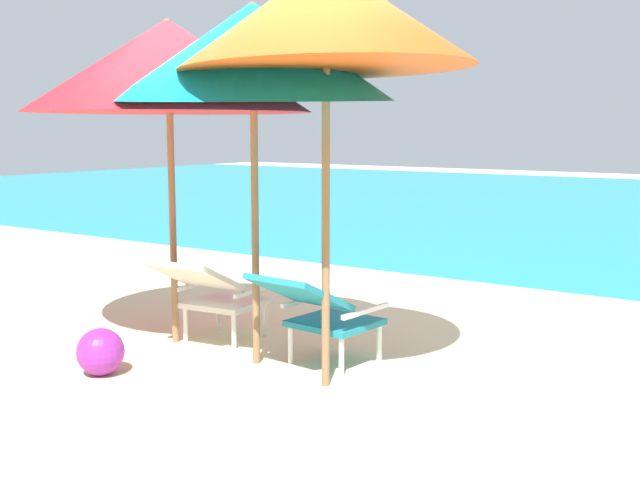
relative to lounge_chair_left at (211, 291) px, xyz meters
name	(u,v)px	position (x,y,z in m)	size (l,w,h in m)	color
ground_plane	(494,269)	(0.53, 4.11, -0.40)	(40.00, 40.00, 0.00)	beige
lounge_chair_left	(211,291)	(0.00, 0.00, 0.00)	(0.63, 0.93, 0.68)	silver
lounge_chair_right	(319,309)	(0.98, -0.03, 0.00)	(0.61, 0.92, 0.68)	teal
beach_umbrella_left	(168,66)	(-0.27, -0.11, 1.63)	(2.71, 2.71, 2.36)	olive
beach_umbrella_center	(253,52)	(0.57, -0.17, 1.67)	(2.54, 2.55, 2.43)	olive
beach_umbrella_right	(326,16)	(1.22, -0.29, 1.84)	(1.88, 1.87, 2.58)	olive
beach_ball	(100,352)	(-0.10, -0.95, -0.25)	(0.31, 0.31, 0.31)	purple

